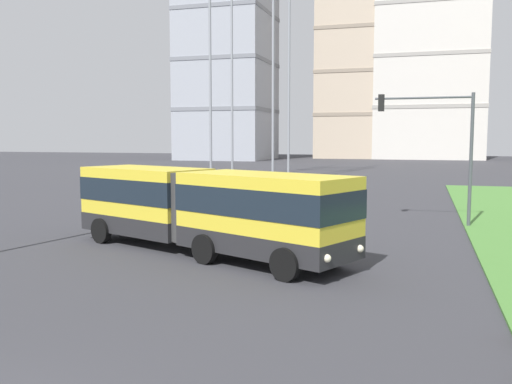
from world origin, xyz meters
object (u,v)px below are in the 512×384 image
at_px(apartment_tower_westcentre, 364,34).
at_px(apartment_tower_centre, 431,37).
at_px(car_silver_hatch, 166,205).
at_px(traffic_light_far_right, 439,135).
at_px(articulated_bus, 204,208).
at_px(apartment_tower_west, 227,65).

distance_m(apartment_tower_westcentre, apartment_tower_centre, 13.25).
relative_size(car_silver_hatch, traffic_light_far_right, 0.72).
bearing_deg(apartment_tower_westcentre, traffic_light_far_right, -81.62).
distance_m(articulated_bus, traffic_light_far_right, 12.46).
relative_size(car_silver_hatch, apartment_tower_west, 0.12).
height_order(car_silver_hatch, apartment_tower_centre, apartment_tower_centre).
height_order(articulated_bus, car_silver_hatch, articulated_bus).
relative_size(articulated_bus, apartment_tower_centre, 0.24).
bearing_deg(articulated_bus, traffic_light_far_right, 47.81).
bearing_deg(car_silver_hatch, traffic_light_far_right, 8.70).
bearing_deg(apartment_tower_centre, apartment_tower_westcentre, -176.73).
bearing_deg(traffic_light_far_right, articulated_bus, -132.19).
bearing_deg(articulated_bus, apartment_tower_west, 109.32).
xyz_separation_m(articulated_bus, car_silver_hatch, (-4.99, 7.01, -0.90)).
relative_size(apartment_tower_west, apartment_tower_centre, 0.74).
bearing_deg(car_silver_hatch, apartment_tower_westcentre, 90.01).
xyz_separation_m(car_silver_hatch, apartment_tower_centre, (13.17, 92.16, 23.51)).
relative_size(apartment_tower_west, apartment_tower_westcentre, 0.71).
relative_size(traffic_light_far_right, apartment_tower_centre, 0.13).
height_order(car_silver_hatch, apartment_tower_west, apartment_tower_west).
relative_size(articulated_bus, apartment_tower_west, 0.33).
bearing_deg(articulated_bus, car_silver_hatch, 125.44).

